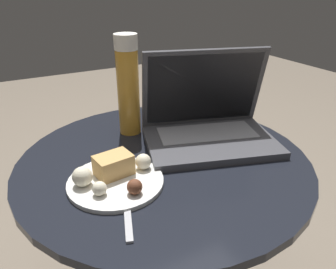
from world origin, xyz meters
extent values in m
cylinder|color=#9E9EA3|center=(0.00, 0.00, 0.29)|extent=(0.07, 0.07, 0.54)
cylinder|color=black|center=(0.00, 0.00, 0.56)|extent=(0.67, 0.67, 0.02)
cube|color=#47474C|center=(0.13, 0.00, 0.58)|extent=(0.36, 0.30, 0.02)
cube|color=gray|center=(0.14, 0.03, 0.59)|extent=(0.26, 0.17, 0.00)
cube|color=#47474C|center=(0.15, 0.07, 0.69)|extent=(0.32, 0.15, 0.21)
cube|color=silver|center=(0.15, 0.07, 0.69)|extent=(0.29, 0.13, 0.19)
cylinder|color=gold|center=(-0.01, 0.17, 0.68)|extent=(0.06, 0.06, 0.22)
cylinder|color=white|center=(-0.01, 0.17, 0.81)|extent=(0.06, 0.06, 0.04)
cylinder|color=silver|center=(-0.14, -0.05, 0.58)|extent=(0.19, 0.19, 0.01)
cube|color=tan|center=(-0.13, -0.03, 0.60)|extent=(0.08, 0.06, 0.04)
sphere|color=brown|center=(-0.12, -0.11, 0.60)|extent=(0.03, 0.03, 0.03)
sphere|color=beige|center=(-0.20, -0.04, 0.60)|extent=(0.04, 0.04, 0.04)
sphere|color=beige|center=(-0.07, -0.04, 0.60)|extent=(0.03, 0.03, 0.03)
sphere|color=beige|center=(-0.18, -0.08, 0.60)|extent=(0.03, 0.03, 0.03)
cube|color=#B2B2B7|center=(-0.15, -0.15, 0.58)|extent=(0.06, 0.14, 0.00)
cube|color=#B2B2B7|center=(-0.12, -0.06, 0.58)|extent=(0.04, 0.06, 0.00)
camera|label=1|loc=(-0.31, -0.58, 0.95)|focal=35.00mm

